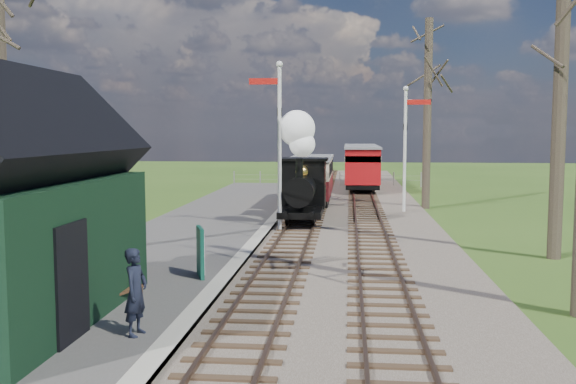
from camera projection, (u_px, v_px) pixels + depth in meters
name	position (u px, v px, depth m)	size (l,w,h in m)	color
distant_hills	(344.00, 307.00, 72.79)	(114.40, 48.00, 22.02)	#385B23
ballast_bed	(337.00, 212.00, 29.26)	(8.00, 60.00, 0.10)	brown
track_near	(309.00, 210.00, 29.38)	(1.60, 60.00, 0.15)	brown
track_far	(366.00, 211.00, 29.13)	(1.60, 60.00, 0.15)	brown
platform	(192.00, 238.00, 21.78)	(5.00, 44.00, 0.20)	#474442
coping_strip	(259.00, 239.00, 21.56)	(0.40, 44.00, 0.21)	#B2AD9E
station_shed	(14.00, 210.00, 11.74)	(3.25, 6.30, 4.78)	black
semaphore_near	(278.00, 134.00, 23.17)	(1.22, 0.24, 6.22)	silver
semaphore_far	(407.00, 139.00, 28.66)	(1.22, 0.24, 5.72)	silver
bare_trees	(332.00, 75.00, 16.97)	(15.51, 22.39, 12.00)	#382D23
fence_line	(326.00, 178.00, 43.18)	(12.60, 0.08, 1.00)	slate
locomotive	(302.00, 176.00, 24.97)	(1.71, 3.99, 4.28)	black
coach	(311.00, 178.00, 31.02)	(2.00, 6.85, 2.10)	black
red_carriage_a	(362.00, 167.00, 38.74)	(2.13, 5.28, 2.24)	black
red_carriage_b	(360.00, 163.00, 44.19)	(2.13, 5.28, 2.24)	black
sign_board	(201.00, 252.00, 15.48)	(0.37, 0.80, 1.21)	#104F3D
bench	(116.00, 285.00, 13.29)	(0.74, 1.33, 0.73)	#472D19
person	(136.00, 292.00, 11.02)	(0.55, 0.36, 1.52)	black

